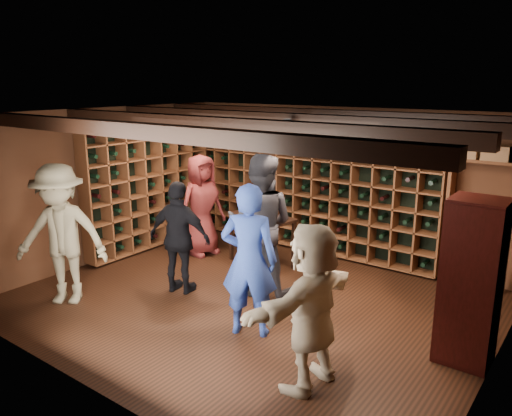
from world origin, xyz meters
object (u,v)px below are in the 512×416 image
Objects in this scene: man_grey_suit at (260,225)px; tasting_table at (262,221)px; display_cabinet at (470,285)px; man_blue_shirt at (249,261)px; guest_woman_black at (180,238)px; guest_red_floral at (202,205)px; guest_beige at (311,307)px; guest_khaki at (61,235)px.

man_grey_suit is 1.70× the size of tasting_table.
display_cabinet is 3.59m from tasting_table.
man_blue_shirt is 1.14× the size of guest_woman_black.
guest_woman_black is at bearing -89.30° from tasting_table.
display_cabinet is 1.02× the size of guest_red_floral.
man_blue_shirt reaches higher than guest_red_floral.
man_blue_shirt is at bearing -106.59° from guest_beige.
guest_khaki is at bearing -78.59° from guest_beige.
tasting_table is (-0.63, 0.91, -0.26)m from man_grey_suit.
guest_red_floral is 2.54m from guest_khaki.
display_cabinet reaches higher than tasting_table.
man_blue_shirt is 1.56× the size of tasting_table.
guest_woman_black is (-1.50, 0.38, -0.11)m from man_blue_shirt.
display_cabinet is 0.93× the size of guest_khaki.
guest_woman_black is (-0.90, -0.66, -0.19)m from man_grey_suit.
man_blue_shirt is 1.09× the size of guest_beige.
display_cabinet is 5.01m from guest_khaki.
man_grey_suit reaches higher than guest_woman_black.
guest_woman_black is 0.96× the size of guest_beige.
man_grey_suit reaches higher than guest_red_floral.
guest_beige is (3.63, 0.29, -0.11)m from guest_khaki.
guest_khaki reaches higher than tasting_table.
guest_red_floral is 1.48× the size of tasting_table.
man_blue_shirt is 2.94m from guest_red_floral.
tasting_table is at bearing -129.38° from guest_beige.
guest_woman_black is at bearing -38.86° from man_blue_shirt.
man_blue_shirt is 2.31m from tasting_table.
man_blue_shirt reaches higher than guest_beige.
guest_beige is 1.43× the size of tasting_table.
guest_khaki is at bearing -7.50° from man_blue_shirt.
tasting_table is (-1.22, 1.95, -0.18)m from man_blue_shirt.
guest_khaki is at bearing -172.65° from guest_red_floral.
tasting_table is (1.29, 2.72, -0.22)m from guest_khaki.
man_blue_shirt is (-2.21, -0.89, 0.05)m from display_cabinet.
guest_khaki reaches higher than man_blue_shirt.
man_blue_shirt reaches higher than guest_woman_black.
guest_beige is at bearing -28.53° from guest_khaki.
man_blue_shirt is 1.55m from guest_woman_black.
guest_red_floral reaches higher than tasting_table.
man_blue_shirt is at bearing -47.38° from tasting_table.
display_cabinet reaches higher than guest_red_floral.
display_cabinet is 1.05× the size of guest_beige.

